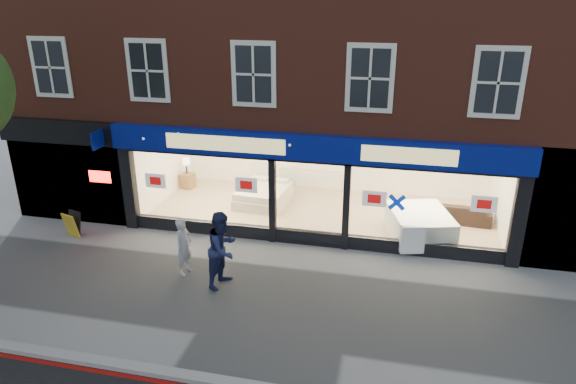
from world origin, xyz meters
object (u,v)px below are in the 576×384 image
(a_board, at_px, (73,224))
(pedestrian_grey, at_px, (184,247))
(sofa, at_px, (456,212))
(mattress_stack, at_px, (419,225))
(display_bed, at_px, (265,193))
(pedestrian_blue, at_px, (223,249))

(a_board, relative_size, pedestrian_grey, 0.52)
(sofa, bearing_deg, pedestrian_grey, 37.34)
(mattress_stack, height_order, sofa, mattress_stack)
(display_bed, bearing_deg, sofa, 2.76)
(sofa, relative_size, pedestrian_blue, 1.08)
(sofa, xyz_separation_m, pedestrian_grey, (-7.05, -4.71, 0.35))
(mattress_stack, xyz_separation_m, sofa, (1.15, 1.47, -0.09))
(sofa, height_order, pedestrian_grey, pedestrian_grey)
(a_board, xyz_separation_m, pedestrian_blue, (5.26, -1.53, 0.58))
(sofa, relative_size, pedestrian_grey, 1.38)
(pedestrian_blue, bearing_deg, mattress_stack, -38.72)
(mattress_stack, bearing_deg, sofa, 51.97)
(a_board, distance_m, pedestrian_grey, 4.30)
(sofa, relative_size, a_board, 2.68)
(display_bed, bearing_deg, mattress_stack, -13.54)
(pedestrian_grey, bearing_deg, pedestrian_blue, -89.60)
(mattress_stack, height_order, pedestrian_blue, pedestrian_blue)
(mattress_stack, distance_m, a_board, 10.20)
(pedestrian_blue, bearing_deg, a_board, 88.40)
(display_bed, relative_size, pedestrian_grey, 1.42)
(pedestrian_blue, bearing_deg, pedestrian_grey, 90.77)
(sofa, bearing_deg, display_bed, 1.94)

